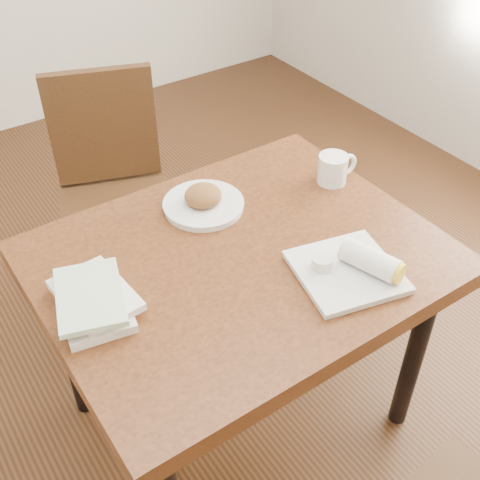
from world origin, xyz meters
TOP-DOWN VIEW (x-y plane):
  - ground at (0.00, 0.00)m, footprint 4.00×5.00m
  - table at (0.00, 0.00)m, footprint 1.09×0.87m
  - chair_far at (-0.04, 0.82)m, footprint 0.54×0.54m
  - plate_scone at (0.03, 0.24)m, footprint 0.25×0.25m
  - coffee_mug at (0.45, 0.13)m, footprint 0.14×0.10m
  - plate_burrito at (0.20, -0.24)m, footprint 0.31×0.31m
  - book_stack at (-0.42, 0.03)m, footprint 0.22×0.27m

SIDE VIEW (x-z plane):
  - ground at x=0.00m, z-range -0.01..0.00m
  - chair_far at x=-0.04m, z-range 0.07..1.03m
  - table at x=0.00m, z-range 0.29..1.04m
  - plate_scone at x=0.03m, z-range 0.74..0.81m
  - plate_burrito at x=0.20m, z-range 0.73..0.82m
  - book_stack at x=-0.42m, z-range 0.75..0.81m
  - coffee_mug at x=0.45m, z-range 0.75..0.85m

